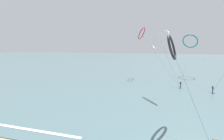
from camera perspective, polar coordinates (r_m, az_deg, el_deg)
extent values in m
cube|color=slate|center=(115.01, 11.10, 2.99)|extent=(400.00, 200.00, 0.08)
ellipsoid|color=purple|center=(45.76, 22.28, -5.63)|extent=(1.40, 0.40, 0.06)
cylinder|color=black|center=(45.80, 22.30, -5.07)|extent=(0.12, 0.12, 0.80)
cylinder|color=black|center=(45.53, 22.32, -5.15)|extent=(0.12, 0.12, 0.80)
cube|color=black|center=(45.51, 22.36, -4.24)|extent=(0.21, 0.33, 0.62)
sphere|color=tan|center=(45.42, 22.39, -3.72)|extent=(0.22, 0.22, 0.22)
cylinder|color=black|center=(45.83, 22.32, -4.09)|extent=(0.51, 0.11, 0.39)
cylinder|color=black|center=(45.40, 22.37, -4.21)|extent=(0.51, 0.11, 0.39)
ellipsoid|color=#2647B7|center=(44.33, 31.04, -6.68)|extent=(1.40, 0.40, 0.06)
cylinder|color=black|center=(44.37, 31.06, -6.09)|extent=(0.12, 0.12, 0.80)
cylinder|color=black|center=(44.10, 31.10, -6.18)|extent=(0.12, 0.12, 0.80)
cube|color=black|center=(44.07, 31.15, -5.24)|extent=(0.25, 0.35, 0.62)
sphere|color=tan|center=(43.98, 31.19, -4.71)|extent=(0.22, 0.22, 0.22)
cylinder|color=black|center=(44.39, 31.08, -5.08)|extent=(0.51, 0.17, 0.39)
cylinder|color=black|center=(43.96, 31.15, -5.21)|extent=(0.51, 0.17, 0.39)
sphere|color=tan|center=(20.35, 32.03, -19.49)|extent=(0.22, 0.22, 0.22)
torus|color=black|center=(26.96, 19.75, 7.27)|extent=(2.25, 4.13, 3.84)
cylinder|color=#3F3F3F|center=(23.11, 24.73, -6.45)|extent=(3.81, 9.69, 10.28)
torus|color=silver|center=(40.06, 16.22, 9.85)|extent=(5.03, 5.65, 4.46)
cylinder|color=#3F3F3F|center=(42.48, 19.46, 1.43)|extent=(5.40, 4.08, 11.83)
torus|color=red|center=(61.43, 10.11, 12.23)|extent=(2.98, 4.89, 4.30)
cylinder|color=#3F3F3F|center=(52.68, 15.35, 4.50)|extent=(11.56, 16.98, 14.79)
torus|color=teal|center=(67.34, 25.10, 8.89)|extent=(6.04, 4.84, 4.89)
cylinder|color=#3F3F3F|center=(56.11, 23.95, 2.87)|extent=(5.38, 22.29, 12.00)
cube|color=white|center=(26.60, -30.47, -16.51)|extent=(19.50, 0.76, 0.12)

